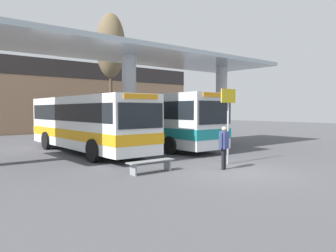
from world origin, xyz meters
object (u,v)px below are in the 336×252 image
at_px(transit_bus_center_bay, 153,119).
at_px(poplar_tree_behind_left, 110,46).
at_px(transit_bus_left_bay, 87,121).
at_px(pedestrian_waiting, 224,143).
at_px(waiting_bench_near_pillar, 151,163).
at_px(info_sign_platform, 228,111).

distance_m(transit_bus_center_bay, poplar_tree_behind_left, 12.32).
relative_size(transit_bus_center_bay, poplar_tree_behind_left, 0.94).
height_order(transit_bus_left_bay, pedestrian_waiting, transit_bus_left_bay).
bearing_deg(poplar_tree_behind_left, transit_bus_center_bay, -105.47).
distance_m(waiting_bench_near_pillar, pedestrian_waiting, 3.02).
distance_m(waiting_bench_near_pillar, info_sign_platform, 4.30).
height_order(info_sign_platform, pedestrian_waiting, info_sign_platform).
relative_size(transit_bus_left_bay, poplar_tree_behind_left, 0.96).
bearing_deg(info_sign_platform, pedestrian_waiting, -146.43).
bearing_deg(info_sign_platform, transit_bus_left_bay, 112.34).
height_order(waiting_bench_near_pillar, info_sign_platform, info_sign_platform).
bearing_deg(waiting_bench_near_pillar, pedestrian_waiting, -26.21).
bearing_deg(transit_bus_center_bay, pedestrian_waiting, 72.89).
distance_m(transit_bus_center_bay, waiting_bench_near_pillar, 8.47).
bearing_deg(info_sign_platform, waiting_bench_near_pillar, 172.04).
xyz_separation_m(info_sign_platform, pedestrian_waiting, (-1.15, -0.77, -1.28)).
xyz_separation_m(transit_bus_center_bay, pedestrian_waiting, (-2.42, -7.94, -0.77)).
bearing_deg(pedestrian_waiting, poplar_tree_behind_left, 55.15).
height_order(transit_bus_center_bay, pedestrian_waiting, transit_bus_center_bay).
xyz_separation_m(waiting_bench_near_pillar, pedestrian_waiting, (2.63, -1.30, 0.69)).
xyz_separation_m(transit_bus_center_bay, waiting_bench_near_pillar, (-5.05, -6.64, -1.46)).
relative_size(transit_bus_left_bay, pedestrian_waiting, 6.31).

